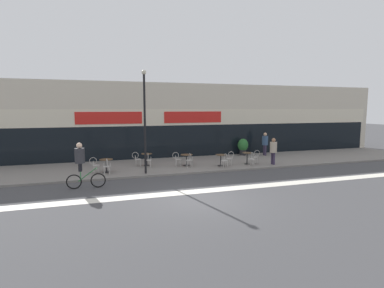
# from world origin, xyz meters

# --- Properties ---
(ground_plane) EXTENTS (120.00, 120.00, 0.00)m
(ground_plane) POSITION_xyz_m (0.00, 0.00, 0.00)
(ground_plane) COLOR #424244
(sidewalk_slab) EXTENTS (40.00, 5.50, 0.12)m
(sidewalk_slab) POSITION_xyz_m (0.00, 7.25, 0.06)
(sidewalk_slab) COLOR slate
(sidewalk_slab) RESTS_ON ground
(storefront_facade) EXTENTS (40.00, 4.06, 5.65)m
(storefront_facade) POSITION_xyz_m (0.00, 11.96, 2.81)
(storefront_facade) COLOR beige
(storefront_facade) RESTS_ON ground
(bike_lane_stripe) EXTENTS (36.00, 0.70, 0.01)m
(bike_lane_stripe) POSITION_xyz_m (0.00, 1.03, 0.00)
(bike_lane_stripe) COLOR silver
(bike_lane_stripe) RESTS_ON ground
(bistro_table_0) EXTENTS (0.75, 0.75, 0.76)m
(bistro_table_0) POSITION_xyz_m (-3.48, 6.04, 0.66)
(bistro_table_0) COLOR black
(bistro_table_0) RESTS_ON sidewalk_slab
(bistro_table_1) EXTENTS (0.69, 0.69, 0.77)m
(bistro_table_1) POSITION_xyz_m (-0.94, 7.37, 0.67)
(bistro_table_1) COLOR black
(bistro_table_1) RESTS_ON sidewalk_slab
(bistro_table_2) EXTENTS (0.78, 0.78, 0.72)m
(bistro_table_2) POSITION_xyz_m (1.50, 6.57, 0.64)
(bistro_table_2) COLOR black
(bistro_table_2) RESTS_ON sidewalk_slab
(bistro_table_3) EXTENTS (0.67, 0.67, 0.73)m
(bistro_table_3) POSITION_xyz_m (3.55, 5.78, 0.64)
(bistro_table_3) COLOR black
(bistro_table_3) RESTS_ON sidewalk_slab
(bistro_table_4) EXTENTS (0.64, 0.64, 0.77)m
(bistro_table_4) POSITION_xyz_m (5.45, 5.82, 0.67)
(bistro_table_4) COLOR black
(bistro_table_4) RESTS_ON sidewalk_slab
(cafe_chair_0_near) EXTENTS (0.44, 0.59, 0.90)m
(cafe_chair_0_near) POSITION_xyz_m (-3.47, 5.42, 0.64)
(cafe_chair_0_near) COLOR #B7B2AD
(cafe_chair_0_near) RESTS_ON sidewalk_slab
(cafe_chair_0_side) EXTENTS (0.59, 0.42, 0.90)m
(cafe_chair_0_side) POSITION_xyz_m (-4.11, 6.05, 0.64)
(cafe_chair_0_side) COLOR #B7B2AD
(cafe_chair_0_side) RESTS_ON sidewalk_slab
(cafe_chair_1_near) EXTENTS (0.45, 0.60, 0.90)m
(cafe_chair_1_near) POSITION_xyz_m (-0.95, 6.75, 0.64)
(cafe_chair_1_near) COLOR #B7B2AD
(cafe_chair_1_near) RESTS_ON sidewalk_slab
(cafe_chair_1_side) EXTENTS (0.59, 0.43, 0.90)m
(cafe_chair_1_side) POSITION_xyz_m (-1.56, 7.38, 0.64)
(cafe_chair_1_side) COLOR #B7B2AD
(cafe_chair_1_side) RESTS_ON sidewalk_slab
(cafe_chair_2_near) EXTENTS (0.40, 0.57, 0.90)m
(cafe_chair_2_near) POSITION_xyz_m (1.50, 5.94, 0.64)
(cafe_chair_2_near) COLOR #B7B2AD
(cafe_chair_2_near) RESTS_ON sidewalk_slab
(cafe_chair_2_side) EXTENTS (0.60, 0.45, 0.90)m
(cafe_chair_2_side) POSITION_xyz_m (0.88, 6.58, 0.64)
(cafe_chair_2_side) COLOR #B7B2AD
(cafe_chair_2_side) RESTS_ON sidewalk_slab
(cafe_chair_3_near) EXTENTS (0.43, 0.59, 0.90)m
(cafe_chair_3_near) POSITION_xyz_m (3.55, 5.16, 0.64)
(cafe_chair_3_near) COLOR #B7B2AD
(cafe_chair_3_near) RESTS_ON sidewalk_slab
(cafe_chair_3_side) EXTENTS (0.59, 0.43, 0.90)m
(cafe_chair_3_side) POSITION_xyz_m (4.17, 5.79, 0.64)
(cafe_chair_3_side) COLOR #B7B2AD
(cafe_chair_3_side) RESTS_ON sidewalk_slab
(cafe_chair_4_near) EXTENTS (0.44, 0.60, 0.90)m
(cafe_chair_4_near) POSITION_xyz_m (5.44, 5.20, 0.64)
(cafe_chair_4_near) COLOR #B7B2AD
(cafe_chair_4_near) RESTS_ON sidewalk_slab
(cafe_chair_4_side) EXTENTS (0.60, 0.45, 0.90)m
(cafe_chair_4_side) POSITION_xyz_m (6.07, 5.81, 0.64)
(cafe_chair_4_side) COLOR #B7B2AD
(cafe_chair_4_side) RESTS_ON sidewalk_slab
(planter_pot) EXTENTS (0.82, 0.82, 1.29)m
(planter_pot) POSITION_xyz_m (6.98, 9.39, 0.83)
(planter_pot) COLOR #232326
(planter_pot) RESTS_ON sidewalk_slab
(lamp_post) EXTENTS (0.26, 0.26, 5.75)m
(lamp_post) POSITION_xyz_m (-1.37, 5.04, 3.40)
(lamp_post) COLOR black
(lamp_post) RESTS_ON sidewalk_slab
(cyclist_0) EXTENTS (1.80, 0.51, 2.20)m
(cyclist_0) POSITION_xyz_m (-4.68, 3.17, 1.28)
(cyclist_0) COLOR black
(cyclist_0) RESTS_ON ground
(pedestrian_near_end) EXTENTS (0.50, 0.50, 1.74)m
(pedestrian_near_end) POSITION_xyz_m (7.02, 5.21, 1.15)
(pedestrian_near_end) COLOR #382D47
(pedestrian_near_end) RESTS_ON sidewalk_slab
(pedestrian_far_end) EXTENTS (0.47, 0.47, 1.78)m
(pedestrian_far_end) POSITION_xyz_m (8.56, 8.75, 1.18)
(pedestrian_far_end) COLOR #382D47
(pedestrian_far_end) RESTS_ON sidewalk_slab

